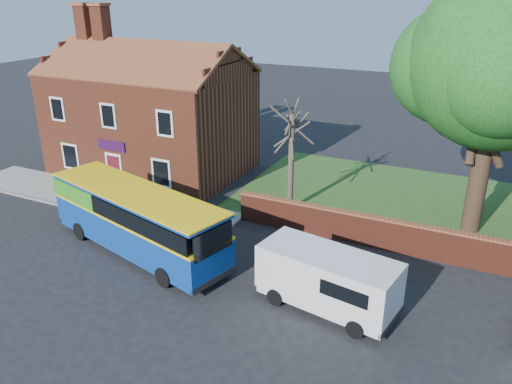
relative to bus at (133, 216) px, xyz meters
The scene contains 10 objects.
ground 2.76m from the bus, 60.66° to the right, with size 120.00×120.00×0.00m, color black.
pavement 7.30m from the bus, 146.86° to the left, with size 18.00×3.50×0.12m, color gray.
kerb 6.54m from the bus, 160.26° to the left, with size 18.00×0.15×0.14m, color slate.
grass_strip 18.01m from the bus, 38.41° to the left, with size 26.00×12.00×0.04m, color #426B28.
shop_building 11.46m from the bus, 121.81° to the left, with size 12.30×8.13×10.50m.
boundary_wall 14.99m from the bus, 20.08° to the left, with size 22.00×0.38×1.60m.
bus is the anchor object (origin of this frame).
van_near 9.68m from the bus, ahead, with size 5.62×3.00×2.34m.
large_tree 18.25m from the bus, 33.04° to the left, with size 10.34×8.18×12.61m.
bare_tree 8.95m from the bus, 56.41° to the left, with size 2.23×2.66×5.96m.
Camera 1 is at (13.20, -14.55, 11.66)m, focal length 35.00 mm.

